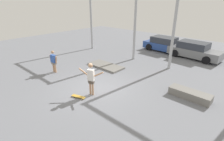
# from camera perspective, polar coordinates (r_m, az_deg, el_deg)

# --- Properties ---
(ground_plane) EXTENTS (36.00, 36.00, 0.00)m
(ground_plane) POSITION_cam_1_polar(r_m,az_deg,el_deg) (10.12, -5.06, -5.93)
(ground_plane) COLOR slate
(skateboarder) EXTENTS (1.38, 0.55, 1.79)m
(skateboarder) POSITION_cam_1_polar(r_m,az_deg,el_deg) (9.09, -6.87, -2.15)
(skateboarder) COLOR tan
(skateboarder) RESTS_ON ground_plane
(skateboard) EXTENTS (0.80, 0.44, 0.08)m
(skateboard) POSITION_cam_1_polar(r_m,az_deg,el_deg) (9.36, -10.91, -8.36)
(skateboard) COLOR gold
(skateboard) RESTS_ON ground_plane
(grind_box) EXTENTS (2.08, 0.71, 0.40)m
(grind_box) POSITION_cam_1_polar(r_m,az_deg,el_deg) (9.96, 24.07, -7.13)
(grind_box) COLOR slate
(grind_box) RESTS_ON ground_plane
(manual_pad) EXTENTS (2.79, 1.27, 0.12)m
(manual_pad) POSITION_cam_1_polar(r_m,az_deg,el_deg) (13.31, -2.05, 1.55)
(manual_pad) COLOR slate
(manual_pad) RESTS_ON ground_plane
(canopy_support_left) EXTENTS (5.48, 0.20, 5.89)m
(canopy_support_left) POSITION_cam_1_polar(r_m,az_deg,el_deg) (16.09, -0.43, 18.04)
(canopy_support_left) COLOR #A5A8AD
(canopy_support_left) RESTS_ON ground_plane
(canopy_support_right) EXTENTS (5.48, 0.20, 5.89)m
(canopy_support_right) POSITION_cam_1_polar(r_m,az_deg,el_deg) (12.07, 31.76, 13.45)
(canopy_support_right) COLOR #A5A8AD
(canopy_support_right) RESTS_ON ground_plane
(parked_car_blue) EXTENTS (4.14, 2.03, 1.39)m
(parked_car_blue) POSITION_cam_1_polar(r_m,az_deg,el_deg) (18.02, 16.80, 8.16)
(parked_car_blue) COLOR #284793
(parked_car_blue) RESTS_ON ground_plane
(parked_car_grey) EXTENTS (4.39, 2.09, 1.41)m
(parked_car_grey) POSITION_cam_1_polar(r_m,az_deg,el_deg) (16.74, 25.21, 5.98)
(parked_car_grey) COLOR slate
(parked_car_grey) RESTS_ON ground_plane
(bystander) EXTENTS (0.74, 0.26, 1.56)m
(bystander) POSITION_cam_1_polar(r_m,az_deg,el_deg) (12.67, -18.53, 3.05)
(bystander) COLOR tan
(bystander) RESTS_ON ground_plane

